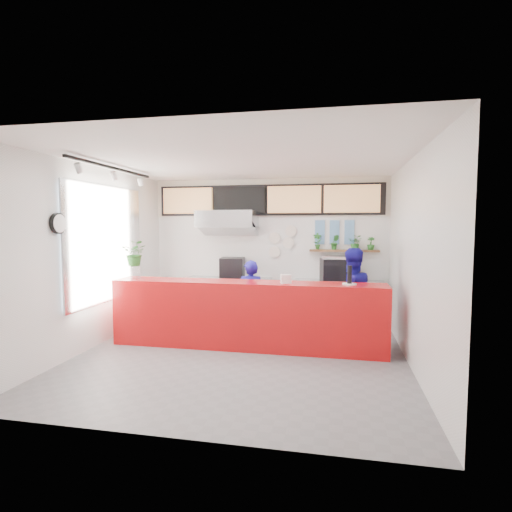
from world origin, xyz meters
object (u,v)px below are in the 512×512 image
Objects in this scene: espresso_machine at (339,270)px; staff_center at (251,299)px; service_counter at (247,315)px; panini_oven at (232,268)px; staff_right at (351,296)px; pepper_mill at (350,275)px.

espresso_machine is 0.50× the size of staff_center.
staff_center is at bearing -152.08° from espresso_machine.
service_counter is 2.02m from panini_oven.
staff_center reaches higher than panini_oven.
staff_right is (0.19, -1.27, -0.31)m from espresso_machine.
staff_center is at bearing 161.77° from pepper_mill.
pepper_mill is at bearing 60.10° from staff_right.
service_counter is 15.83× the size of pepper_mill.
espresso_machine reaches higher than panini_oven.
service_counter is 1.79m from pepper_mill.
staff_right is at bearing 170.84° from staff_center.
staff_right reaches higher than pepper_mill.
staff_center is 1.74m from staff_right.
staff_center is 4.94× the size of pepper_mill.
panini_oven is 2.73m from staff_right.
panini_oven is (-0.71, 1.80, 0.57)m from service_counter.
staff_center is at bearing -68.61° from panini_oven.
panini_oven is at bearing 169.15° from espresso_machine.
espresso_machine is (2.21, 0.00, 0.01)m from panini_oven.
panini_oven is 1.70× the size of pepper_mill.
staff_center is 0.86× the size of staff_right.
staff_center is 1.87m from pepper_mill.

